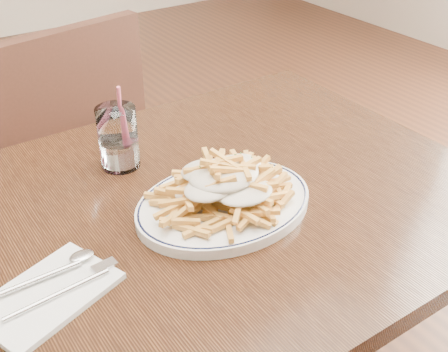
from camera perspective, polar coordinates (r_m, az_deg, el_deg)
table at (r=1.05m, az=-5.11°, el=-7.09°), size 1.20×0.80×0.75m
chair_far at (r=1.66m, az=-16.07°, el=1.69°), size 0.50×0.50×0.92m
fries_plate at (r=1.00m, az=0.00°, el=-2.84°), size 0.40×0.37×0.02m
loaded_fries at (r=0.97m, az=0.00°, el=-0.51°), size 0.29×0.27×0.07m
napkin at (r=0.87m, az=-17.48°, el=-11.44°), size 0.22×0.18×0.01m
cutlery at (r=0.87m, az=-17.72°, el=-10.82°), size 0.21×0.08×0.01m
water_glass at (r=1.12m, az=-10.65°, el=3.49°), size 0.08×0.08×0.17m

